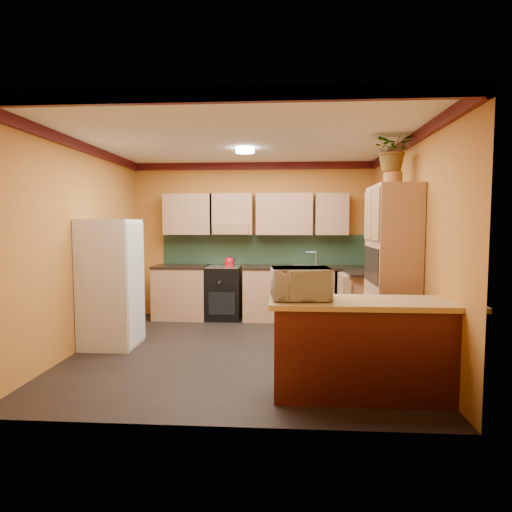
% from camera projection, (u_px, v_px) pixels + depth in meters
% --- Properties ---
extents(room_shell, '(4.24, 4.24, 2.72)m').
position_uv_depth(room_shell, '(244.00, 190.00, 5.68)').
color(room_shell, black).
rests_on(room_shell, ground).
extents(base_cabinets_back, '(3.65, 0.60, 0.88)m').
position_uv_depth(base_cabinets_back, '(260.00, 294.00, 7.31)').
color(base_cabinets_back, tan).
rests_on(base_cabinets_back, ground).
extents(countertop_back, '(3.65, 0.62, 0.04)m').
position_uv_depth(countertop_back, '(260.00, 267.00, 7.28)').
color(countertop_back, black).
rests_on(countertop_back, base_cabinets_back).
extents(stove, '(0.58, 0.58, 0.91)m').
position_uv_depth(stove, '(224.00, 293.00, 7.35)').
color(stove, black).
rests_on(stove, ground).
extents(kettle, '(0.20, 0.20, 0.18)m').
position_uv_depth(kettle, '(229.00, 261.00, 7.25)').
color(kettle, '#B40C1A').
rests_on(kettle, stove).
extents(sink, '(0.48, 0.40, 0.03)m').
position_uv_depth(sink, '(306.00, 265.00, 7.22)').
color(sink, silver).
rests_on(sink, countertop_back).
extents(base_cabinets_right, '(0.60, 0.80, 0.88)m').
position_uv_depth(base_cabinets_right, '(366.00, 303.00, 6.46)').
color(base_cabinets_right, tan).
rests_on(base_cabinets_right, ground).
extents(countertop_right, '(0.62, 0.80, 0.04)m').
position_uv_depth(countertop_right, '(367.00, 273.00, 6.42)').
color(countertop_right, black).
rests_on(countertop_right, base_cabinets_right).
extents(fridge, '(0.68, 0.66, 1.70)m').
position_uv_depth(fridge, '(111.00, 283.00, 5.68)').
color(fridge, silver).
rests_on(fridge, ground).
extents(pantry, '(0.48, 0.90, 2.10)m').
position_uv_depth(pantry, '(391.00, 273.00, 5.16)').
color(pantry, tan).
rests_on(pantry, ground).
extents(fern_pot, '(0.22, 0.22, 0.16)m').
position_uv_depth(fern_pot, '(393.00, 179.00, 5.12)').
color(fern_pot, '#A96228').
rests_on(fern_pot, pantry).
extents(fern, '(0.52, 0.47, 0.52)m').
position_uv_depth(fern, '(393.00, 150.00, 5.09)').
color(fern, tan).
rests_on(fern, fern_pot).
extents(breakfast_bar, '(1.80, 0.55, 0.88)m').
position_uv_depth(breakfast_bar, '(370.00, 351.00, 4.05)').
color(breakfast_bar, '#511613').
rests_on(breakfast_bar, ground).
extents(bar_top, '(1.90, 0.65, 0.05)m').
position_uv_depth(bar_top, '(371.00, 303.00, 4.01)').
color(bar_top, tan).
rests_on(bar_top, breakfast_bar).
extents(microwave, '(0.58, 0.43, 0.30)m').
position_uv_depth(microwave, '(301.00, 283.00, 4.04)').
color(microwave, silver).
rests_on(microwave, bar_top).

